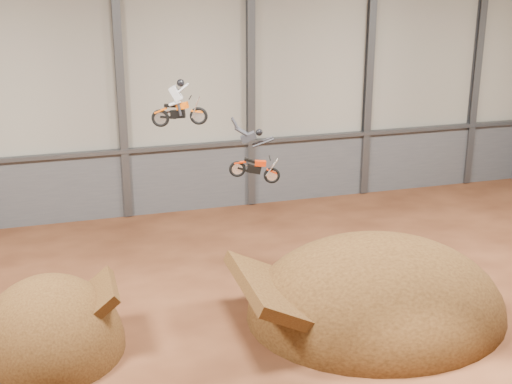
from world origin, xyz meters
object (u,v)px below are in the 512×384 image
at_px(fmx_rider_a, 180,101).
at_px(fmx_rider_b, 253,152).
at_px(takeoff_ramp, 52,348).
at_px(landing_ramp, 375,313).

relative_size(fmx_rider_a, fmx_rider_b, 0.81).
xyz_separation_m(takeoff_ramp, fmx_rider_b, (8.11, 2.68, 5.77)).
height_order(takeoff_ramp, fmx_rider_b, fmx_rider_b).
xyz_separation_m(landing_ramp, fmx_rider_a, (-6.48, 4.63, 7.71)).
relative_size(landing_ramp, fmx_rider_a, 4.61).
bearing_deg(takeoff_ramp, landing_ramp, -4.07).
relative_size(landing_ramp, fmx_rider_b, 3.73).
distance_m(landing_ramp, fmx_rider_a, 11.09).
height_order(landing_ramp, fmx_rider_b, fmx_rider_b).
distance_m(fmx_rider_a, fmx_rider_b, 3.43).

